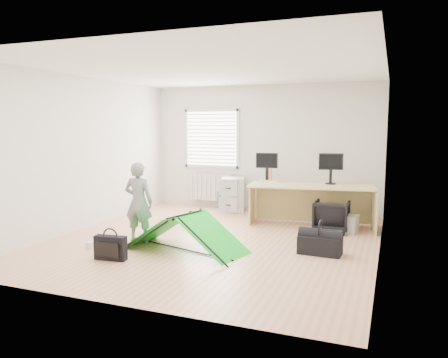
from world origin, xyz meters
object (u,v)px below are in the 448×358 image
(storage_crate, at_px, (341,223))
(person, at_px, (139,202))
(desk, at_px, (310,206))
(laptop_bag, at_px, (111,248))
(filing_cabinet, at_px, (233,194))
(monitor_right, at_px, (331,173))
(monitor_left, at_px, (267,171))
(thermos, at_px, (270,175))
(duffel_bag, at_px, (320,245))
(kite, at_px, (185,233))
(office_chair, at_px, (331,216))

(storage_crate, bearing_deg, person, -148.39)
(desk, xyz_separation_m, storage_crate, (0.57, -0.19, -0.23))
(desk, relative_size, laptop_bag, 5.01)
(filing_cabinet, height_order, monitor_right, monitor_right)
(monitor_right, distance_m, person, 3.55)
(desk, relative_size, monitor_left, 5.31)
(filing_cabinet, bearing_deg, thermos, -47.78)
(monitor_right, xyz_separation_m, duffel_bag, (0.13, -1.97, -0.84))
(thermos, bearing_deg, filing_cabinet, 149.69)
(person, bearing_deg, laptop_bag, 93.99)
(filing_cabinet, xyz_separation_m, duffel_bag, (2.26, -2.56, -0.23))
(desk, xyz_separation_m, kite, (-1.44, -2.21, -0.11))
(office_chair, xyz_separation_m, laptop_bag, (-2.62, -2.75, -0.10))
(office_chair, height_order, laptop_bag, office_chair)
(filing_cabinet, height_order, kite, filing_cabinet)
(office_chair, relative_size, duffel_bag, 0.99)
(duffel_bag, bearing_deg, monitor_left, 127.41)
(filing_cabinet, height_order, office_chair, filing_cabinet)
(person, xyz_separation_m, duffel_bag, (2.81, 0.34, -0.51))
(filing_cabinet, relative_size, duffel_bag, 1.21)
(monitor_left, xyz_separation_m, laptop_bag, (-1.30, -3.29, -0.80))
(monitor_left, height_order, person, person)
(filing_cabinet, relative_size, thermos, 3.12)
(thermos, bearing_deg, laptop_bag, -112.39)
(person, relative_size, duffel_bag, 2.10)
(filing_cabinet, bearing_deg, kite, -100.55)
(desk, height_order, kite, desk)
(thermos, height_order, laptop_bag, thermos)
(kite, height_order, storage_crate, kite)
(monitor_right, relative_size, duffel_bag, 0.72)
(thermos, distance_m, kite, 2.67)
(storage_crate, relative_size, laptop_bag, 1.21)
(desk, distance_m, storage_crate, 0.65)
(person, xyz_separation_m, laptop_bag, (0.16, -0.98, -0.47))
(kite, bearing_deg, laptop_bag, -118.97)
(desk, relative_size, person, 1.76)
(person, bearing_deg, desk, -144.89)
(laptop_bag, bearing_deg, thermos, 61.43)
(desk, xyz_separation_m, filing_cabinet, (-1.82, 0.89, -0.02))
(filing_cabinet, height_order, monitor_left, monitor_left)
(desk, bearing_deg, person, -148.23)
(filing_cabinet, height_order, storage_crate, filing_cabinet)
(person, bearing_deg, thermos, -128.25)
(person, xyz_separation_m, kite, (0.92, -0.21, -0.36))
(filing_cabinet, distance_m, monitor_left, 1.24)
(laptop_bag, bearing_deg, monitor_left, 62.29)
(office_chair, height_order, storage_crate, office_chair)
(monitor_left, bearing_deg, monitor_right, -6.78)
(office_chair, xyz_separation_m, person, (-2.78, -1.77, 0.36))
(person, distance_m, storage_crate, 3.48)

